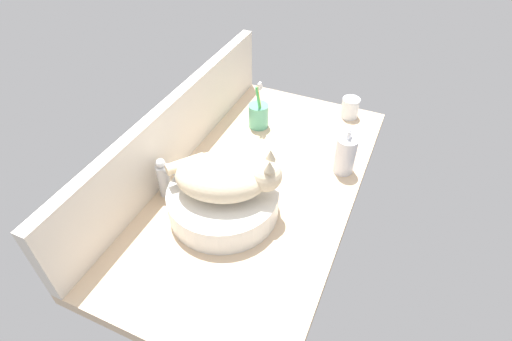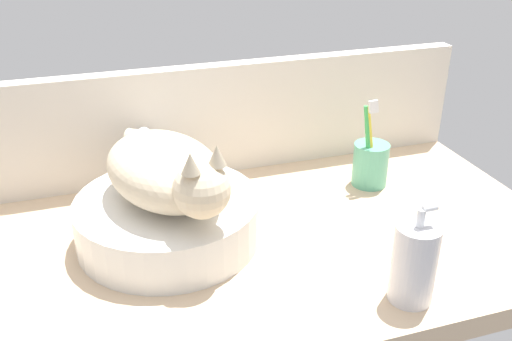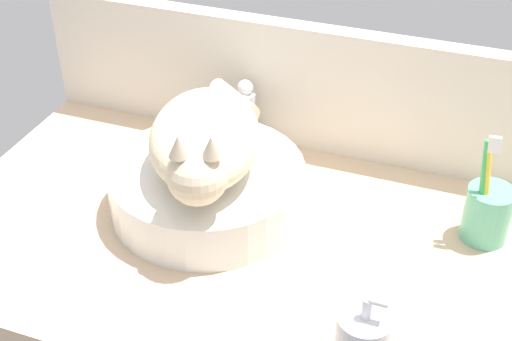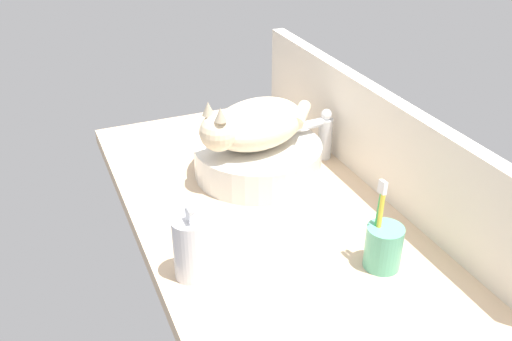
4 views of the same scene
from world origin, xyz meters
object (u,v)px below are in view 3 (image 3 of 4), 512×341
(faucet, at_px, (243,115))
(toothbrush_cup, at_px, (487,212))
(sink_basin, at_px, (208,187))
(cat, at_px, (205,141))

(faucet, bearing_deg, toothbrush_cup, -13.30)
(sink_basin, xyz_separation_m, cat, (0.01, -0.01, 0.10))
(toothbrush_cup, bearing_deg, cat, -167.97)
(sink_basin, bearing_deg, cat, -68.19)
(faucet, distance_m, toothbrush_cup, 0.45)
(cat, distance_m, toothbrush_cup, 0.44)
(sink_basin, relative_size, toothbrush_cup, 1.68)
(cat, relative_size, toothbrush_cup, 1.69)
(sink_basin, relative_size, faucet, 2.31)
(sink_basin, relative_size, cat, 0.99)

